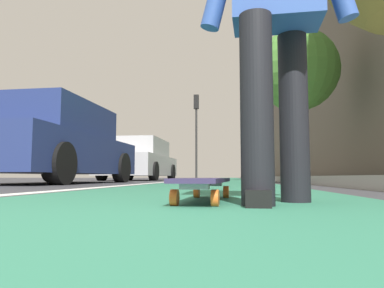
{
  "coord_description": "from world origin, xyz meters",
  "views": [
    {
      "loc": [
        -0.58,
        -0.28,
        0.12
      ],
      "look_at": [
        9.38,
        0.78,
        1.04
      ],
      "focal_mm": 33.71,
      "sensor_mm": 36.0,
      "label": 1
    }
  ],
  "objects_px": {
    "parked_car_mid": "(140,161)",
    "street_tree_mid": "(297,70)",
    "skateboard": "(204,183)",
    "skater_person": "(275,1)",
    "traffic_light": "(196,121)",
    "parked_car_near": "(56,146)"
  },
  "relations": [
    {
      "from": "parked_car_mid",
      "to": "street_tree_mid",
      "type": "distance_m",
      "value": 6.56
    },
    {
      "from": "skateboard",
      "to": "skater_person",
      "type": "relative_size",
      "value": 0.52
    },
    {
      "from": "skateboard",
      "to": "street_tree_mid",
      "type": "xyz_separation_m",
      "value": [
        11.24,
        -2.56,
        3.87
      ]
    },
    {
      "from": "skateboard",
      "to": "parked_car_mid",
      "type": "bearing_deg",
      "value": 15.9
    },
    {
      "from": "traffic_light",
      "to": "street_tree_mid",
      "type": "distance_m",
      "value": 8.35
    },
    {
      "from": "parked_car_near",
      "to": "street_tree_mid",
      "type": "bearing_deg",
      "value": -41.01
    },
    {
      "from": "skateboard",
      "to": "traffic_light",
      "type": "height_order",
      "value": "traffic_light"
    },
    {
      "from": "skateboard",
      "to": "skater_person",
      "type": "height_order",
      "value": "skater_person"
    },
    {
      "from": "skateboard",
      "to": "parked_car_mid",
      "type": "distance_m",
      "value": 11.39
    },
    {
      "from": "skateboard",
      "to": "street_tree_mid",
      "type": "distance_m",
      "value": 12.16
    },
    {
      "from": "skateboard",
      "to": "traffic_light",
      "type": "bearing_deg",
      "value": 5.48
    },
    {
      "from": "skater_person",
      "to": "traffic_light",
      "type": "distance_m",
      "value": 18.77
    },
    {
      "from": "skateboard",
      "to": "traffic_light",
      "type": "relative_size",
      "value": 0.18
    },
    {
      "from": "skater_person",
      "to": "traffic_light",
      "type": "bearing_deg",
      "value": 6.49
    },
    {
      "from": "skateboard",
      "to": "parked_car_near",
      "type": "relative_size",
      "value": 0.2
    },
    {
      "from": "parked_car_near",
      "to": "street_tree_mid",
      "type": "distance_m",
      "value": 9.29
    },
    {
      "from": "skater_person",
      "to": "parked_car_near",
      "type": "relative_size",
      "value": 0.38
    },
    {
      "from": "parked_car_mid",
      "to": "street_tree_mid",
      "type": "relative_size",
      "value": 0.85
    },
    {
      "from": "parked_car_near",
      "to": "parked_car_mid",
      "type": "xyz_separation_m",
      "value": [
        6.27,
        -0.03,
        -0.01
      ]
    },
    {
      "from": "parked_car_near",
      "to": "parked_car_mid",
      "type": "height_order",
      "value": "parked_car_near"
    },
    {
      "from": "parked_car_near",
      "to": "skateboard",
      "type": "bearing_deg",
      "value": -146.0
    },
    {
      "from": "skater_person",
      "to": "street_tree_mid",
      "type": "relative_size",
      "value": 0.3
    }
  ]
}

